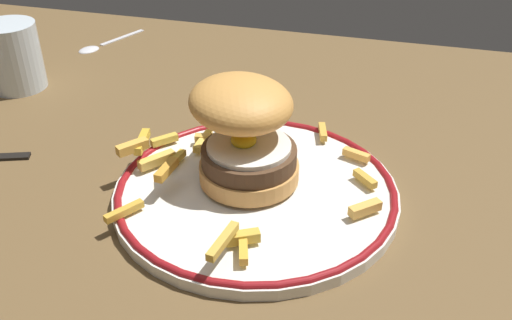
# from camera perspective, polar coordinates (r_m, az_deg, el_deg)

# --- Properties ---
(ground_plane) EXTENTS (1.33, 0.95, 0.04)m
(ground_plane) POSITION_cam_1_polar(r_m,az_deg,el_deg) (0.63, -3.73, -4.04)
(ground_plane) COLOR brown
(dinner_plate) EXTENTS (0.29, 0.29, 0.02)m
(dinner_plate) POSITION_cam_1_polar(r_m,az_deg,el_deg) (0.59, 0.00, -3.07)
(dinner_plate) COLOR white
(dinner_plate) RESTS_ON ground_plane
(burger) EXTENTS (0.13, 0.13, 0.11)m
(burger) POSITION_cam_1_polar(r_m,az_deg,el_deg) (0.58, -1.10, 3.05)
(burger) COLOR #D3924A
(burger) RESTS_ON dinner_plate
(fries_pile) EXTENTS (0.27, 0.29, 0.03)m
(fries_pile) POSITION_cam_1_polar(r_m,az_deg,el_deg) (0.60, -3.57, -0.36)
(fries_pile) COLOR gold
(fries_pile) RESTS_ON dinner_plate
(water_glass) EXTENTS (0.08, 0.08, 0.09)m
(water_glass) POSITION_cam_1_polar(r_m,az_deg,el_deg) (0.87, -22.69, 9.05)
(water_glass) COLOR silver
(water_glass) RESTS_ON ground_plane
(spoon) EXTENTS (0.07, 0.13, 0.01)m
(spoon) POSITION_cam_1_polar(r_m,az_deg,el_deg) (0.99, -15.45, 10.81)
(spoon) COLOR silver
(spoon) RESTS_ON ground_plane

